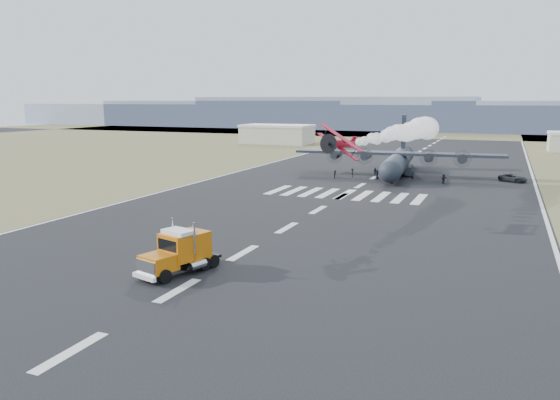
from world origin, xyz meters
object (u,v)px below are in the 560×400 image
Objects in this scene: crew_g at (412,176)px; crew_b at (375,172)px; transport_aircraft at (398,160)px; hangar_left at (277,134)px; crew_e at (377,175)px; crew_f at (444,179)px; crew_d at (388,173)px; crew_c at (352,173)px; aerobatic_biplane at (340,143)px; support_vehicle at (513,178)px; crew_a at (389,176)px; crew_h at (335,174)px; semi_truck at (180,252)px.

crew_b is at bearing 154.42° from crew_g.
hangar_left is at bearing 124.08° from transport_aircraft.
crew_f is (12.65, -0.70, -0.03)m from crew_e.
crew_g reaches higher than crew_d.
crew_c is at bearing 146.24° from crew_e.
crew_e is at bearing 63.59° from crew_c.
aerobatic_biplane reaches higher than crew_c.
transport_aircraft reaches higher than support_vehicle.
support_vehicle is at bearing -42.31° from crew_a.
crew_c is (-8.16, 3.03, -0.07)m from crew_a.
aerobatic_biplane is at bearing -150.59° from crew_a.
crew_g is (-6.02, 1.94, -0.03)m from crew_f.
hangar_left is 13.08× the size of crew_a.
crew_e is at bearing -88.75° from crew_h.
semi_truck reaches higher than crew_d.
crew_h is at bearing -143.00° from transport_aircraft.
aerobatic_biplane is 42.22m from crew_h.
crew_g is (5.27, -2.48, 0.08)m from crew_d.
semi_truck is at bearing 173.94° from crew_h.
semi_truck reaches higher than crew_g.
crew_c is 1.00× the size of crew_g.
crew_d is at bearing 41.77° from crew_a.
crew_e is (1.49, -4.81, 0.12)m from crew_b.
transport_aircraft is (55.59, -67.81, -0.29)m from hangar_left.
semi_truck is 65.18m from crew_e.
semi_truck is (49.60, -140.88, -1.45)m from hangar_left.
crew_h reaches higher than support_vehicle.
crew_f reaches higher than crew_d.
hangar_left is at bearing 63.04° from crew_a.
crew_a is at bearing 133.34° from crew_b.
semi_truck is at bearing -161.91° from crew_f.
crew_f is (10.12, -8.69, -2.22)m from transport_aircraft.
support_vehicle is 23.37m from crew_a.
semi_truck is at bearing -111.17° from crew_e.
crew_h is at bearing 124.73° from crew_f.
transport_aircraft is 8.05× the size of support_vehicle.
crew_d is 3.96m from crew_e.
crew_a is 7.59m from crew_b.
crew_d is 10.84m from crew_h.
crew_d is at bearing -70.64° from crew_h.
crew_e is (5.45, -1.52, 0.06)m from crew_c.
hangar_left is 88.27m from crew_c.
transport_aircraft reaches higher than crew_c.
hangar_left is 2.71× the size of semi_truck.
aerobatic_biplane is 3.83× the size of crew_d.
support_vehicle is 3.00× the size of crew_g.
crew_g is at bearing 135.52° from support_vehicle.
support_vehicle is at bearing 88.92° from crew_c.
crew_f is 1.03× the size of crew_g.
crew_f is (18.10, -2.22, 0.03)m from crew_c.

